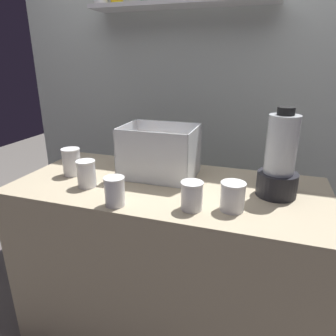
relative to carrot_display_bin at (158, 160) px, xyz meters
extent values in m
plane|color=slate|center=(0.08, -0.11, -0.98)|extent=(8.00, 8.00, 0.00)
cube|color=tan|center=(0.08, -0.11, -0.53)|extent=(1.40, 0.64, 0.90)
cube|color=silver|center=(0.08, 0.66, 0.27)|extent=(2.60, 0.04, 2.50)
cube|color=silver|center=(-0.05, 0.54, 0.76)|extent=(1.10, 0.20, 0.02)
cube|color=white|center=(0.01, 0.00, -0.07)|extent=(0.35, 0.26, 0.01)
cube|color=white|center=(0.01, -0.13, 0.05)|extent=(0.35, 0.01, 0.24)
cube|color=white|center=(0.01, 0.12, 0.05)|extent=(0.35, 0.01, 0.24)
cube|color=white|center=(-0.16, 0.00, 0.05)|extent=(0.01, 0.26, 0.24)
cube|color=white|center=(0.18, 0.00, 0.05)|extent=(0.01, 0.26, 0.24)
cone|color=orange|center=(-0.06, -0.02, -0.05)|extent=(0.18, 0.11, 0.03)
cone|color=orange|center=(-0.06, 0.03, -0.05)|extent=(0.16, 0.04, 0.03)
cone|color=orange|center=(-0.04, 0.02, -0.05)|extent=(0.15, 0.16, 0.03)
cone|color=orange|center=(0.02, 0.01, -0.06)|extent=(0.16, 0.14, 0.03)
cone|color=orange|center=(0.08, 0.02, -0.03)|extent=(0.06, 0.17, 0.03)
cone|color=orange|center=(-0.02, 0.01, -0.03)|extent=(0.13, 0.18, 0.03)
cylinder|color=black|center=(0.55, -0.07, -0.03)|extent=(0.16, 0.16, 0.10)
cylinder|color=silver|center=(0.55, -0.07, 0.14)|extent=(0.12, 0.12, 0.24)
cylinder|color=yellow|center=(0.55, -0.07, 0.04)|extent=(0.11, 0.11, 0.04)
cylinder|color=black|center=(0.55, -0.07, 0.27)|extent=(0.07, 0.07, 0.03)
cylinder|color=white|center=(-0.40, -0.13, -0.01)|extent=(0.09, 0.09, 0.13)
cylinder|color=maroon|center=(-0.40, -0.13, -0.03)|extent=(0.08, 0.08, 0.08)
cylinder|color=white|center=(-0.40, -0.13, 0.05)|extent=(0.09, 0.09, 0.01)
cylinder|color=white|center=(-0.25, -0.24, -0.02)|extent=(0.08, 0.08, 0.11)
cylinder|color=maroon|center=(-0.25, -0.24, -0.03)|extent=(0.07, 0.07, 0.09)
cylinder|color=white|center=(-0.25, -0.24, 0.04)|extent=(0.08, 0.08, 0.01)
cylinder|color=white|center=(-0.05, -0.37, -0.02)|extent=(0.08, 0.08, 0.11)
cylinder|color=maroon|center=(-0.05, -0.37, -0.04)|extent=(0.07, 0.07, 0.07)
cylinder|color=white|center=(-0.05, -0.37, 0.04)|extent=(0.08, 0.08, 0.01)
cylinder|color=white|center=(0.24, -0.31, -0.02)|extent=(0.08, 0.08, 0.10)
cylinder|color=maroon|center=(0.24, -0.31, -0.04)|extent=(0.08, 0.08, 0.07)
cylinder|color=white|center=(0.24, -0.31, 0.03)|extent=(0.09, 0.09, 0.01)
cylinder|color=white|center=(0.39, -0.27, -0.02)|extent=(0.09, 0.09, 0.10)
cylinder|color=red|center=(0.39, -0.27, -0.04)|extent=(0.08, 0.08, 0.07)
cylinder|color=white|center=(0.39, -0.27, 0.03)|extent=(0.09, 0.09, 0.01)
camera|label=1|loc=(0.48, -1.32, 0.46)|focal=32.43mm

